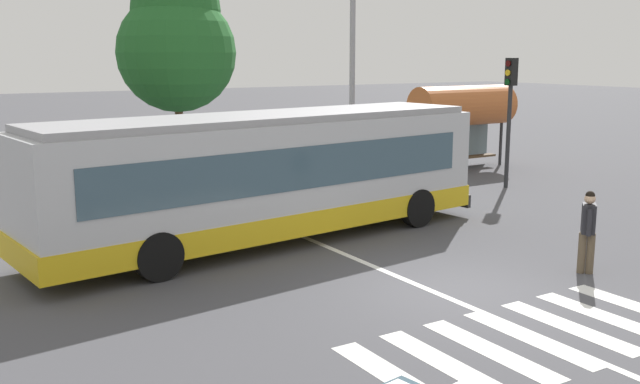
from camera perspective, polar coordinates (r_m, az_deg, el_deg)
ground_plane at (r=13.92m, az=10.88°, el=-7.78°), size 160.00×160.00×0.00m
city_transit_bus at (r=16.94m, az=-4.14°, el=1.28°), size 11.89×3.92×3.06m
pedestrian_crossing_street at (r=15.50m, az=20.61°, el=-2.65°), size 0.47×0.46×1.72m
parked_car_red at (r=24.53m, az=-20.67°, el=1.64°), size 1.95×4.54×1.35m
parked_car_champagne at (r=25.15m, az=-14.85°, el=2.20°), size 2.22×4.65×1.35m
parked_car_white at (r=26.29m, az=-9.16°, el=2.79°), size 2.15×4.62×1.35m
traffic_light_far_corner at (r=24.62m, az=14.92°, el=7.05°), size 0.33×0.32×4.32m
bus_stop_shelter at (r=28.34m, az=11.31°, el=6.65°), size 4.39×1.54×3.25m
twin_arm_street_lamp at (r=25.82m, az=2.63°, el=13.24°), size 3.89×0.32×8.96m
background_tree_right at (r=32.40m, az=-11.40°, el=11.80°), size 5.19×5.19×8.28m
crosswalk_painted_stripes at (r=12.01m, az=16.54°, el=-11.10°), size 5.86×2.65×0.01m
lane_center_line at (r=15.14m, az=4.60°, el=-6.07°), size 0.16×24.00×0.01m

